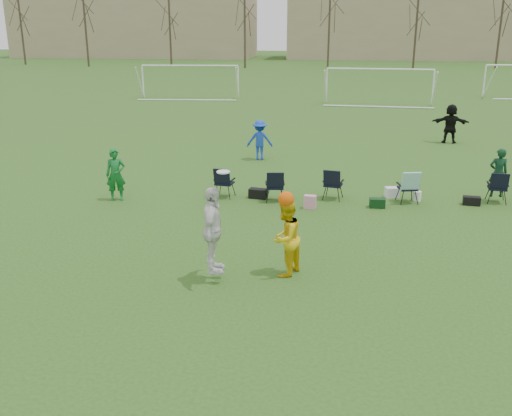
% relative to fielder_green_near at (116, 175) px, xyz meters
% --- Properties ---
extents(ground, '(260.00, 260.00, 0.00)m').
position_rel_fielder_green_near_xyz_m(ground, '(5.71, -6.98, -0.81)').
color(ground, '#254D18').
rests_on(ground, ground).
extents(fielder_green_near, '(0.68, 0.55, 1.62)m').
position_rel_fielder_green_near_xyz_m(fielder_green_near, '(0.00, 0.00, 0.00)').
color(fielder_green_near, '#126628').
rests_on(fielder_green_near, ground).
extents(fielder_blue, '(1.09, 0.69, 1.60)m').
position_rel_fielder_green_near_xyz_m(fielder_blue, '(3.67, 6.26, -0.01)').
color(fielder_blue, '#1941BC').
rests_on(fielder_blue, ground).
extents(fielder_black, '(1.72, 0.75, 1.80)m').
position_rel_fielder_green_near_xyz_m(fielder_black, '(11.96, 10.92, 0.09)').
color(fielder_black, black).
rests_on(fielder_black, ground).
extents(center_contest, '(2.17, 1.60, 2.39)m').
position_rel_fielder_green_near_xyz_m(center_contest, '(4.90, -5.17, 0.19)').
color(center_contest, white).
rests_on(center_contest, ground).
extents(sideline_setup, '(9.03, 1.86, 1.66)m').
position_rel_fielder_green_near_xyz_m(sideline_setup, '(7.69, 0.97, -0.30)').
color(sideline_setup, '#0D331C').
rests_on(sideline_setup, ground).
extents(goal_left, '(7.39, 0.76, 2.46)m').
position_rel_fielder_green_near_xyz_m(goal_left, '(-4.29, 27.02, 1.11)').
color(goal_left, white).
rests_on(goal_left, ground).
extents(goal_mid, '(7.40, 0.63, 2.46)m').
position_rel_fielder_green_near_xyz_m(goal_mid, '(9.71, 25.02, 1.11)').
color(goal_mid, white).
rests_on(goal_mid, ground).
extents(tree_line, '(110.28, 3.28, 11.40)m').
position_rel_fielder_green_near_xyz_m(tree_line, '(5.95, 62.87, 4.28)').
color(tree_line, '#382B21').
rests_on(tree_line, ground).
extents(building_row, '(126.00, 16.00, 13.00)m').
position_rel_fielder_green_near_xyz_m(building_row, '(12.44, 89.02, 5.18)').
color(building_row, tan).
rests_on(building_row, ground).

